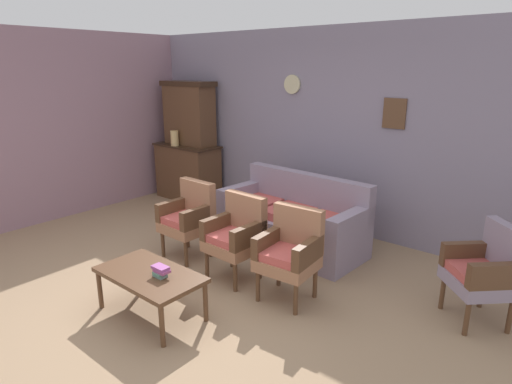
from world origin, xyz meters
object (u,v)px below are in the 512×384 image
armchair_near_cabinet (189,216)px  armchair_row_middle (290,250)px  floral_couch (293,222)px  wingback_chair_by_fireplace (485,269)px  vase_on_cabinet (175,138)px  armchair_by_doorway (236,234)px  coffee_table (150,277)px  side_cabinet (188,172)px  book_stack_on_table (161,271)px

armchair_near_cabinet → armchair_row_middle: (1.49, -0.03, 0.00)m
armchair_near_cabinet → floral_couch: bearing=52.1°
armchair_near_cabinet → wingback_chair_by_fireplace: same height
vase_on_cabinet → floral_couch: (2.66, -0.38, -0.73)m
armchair_by_doorway → vase_on_cabinet: bearing=151.8°
armchair_near_cabinet → coffee_table: (0.70, -1.09, -0.12)m
side_cabinet → book_stack_on_table: size_ratio=6.89×
wingback_chair_by_fireplace → armchair_near_cabinet: bearing=-166.4°
vase_on_cabinet → coffee_table: (2.58, -2.48, -0.68)m
vase_on_cabinet → armchair_near_cabinet: vase_on_cabinet is taller
wingback_chair_by_fireplace → book_stack_on_table: bearing=-140.4°
vase_on_cabinet → floral_couch: size_ratio=0.13×
coffee_table → vase_on_cabinet: bearing=136.2°
armchair_by_doorway → wingback_chair_by_fireplace: (2.22, 0.78, 0.00)m
floral_couch → armchair_row_middle: (0.70, -1.04, 0.17)m
side_cabinet → book_stack_on_table: bearing=-45.1°
armchair_by_doorway → wingback_chair_by_fireplace: same height
armchair_by_doorway → side_cabinet: bearing=148.1°
wingback_chair_by_fireplace → side_cabinet: bearing=170.2°
vase_on_cabinet → coffee_table: 3.64m
floral_couch → coffee_table: (-0.08, -2.10, 0.05)m
side_cabinet → armchair_near_cabinet: size_ratio=1.28×
wingback_chair_by_fireplace → floral_couch: bearing=172.9°
side_cabinet → floral_couch: 2.63m
side_cabinet → armchair_by_doorway: bearing=-31.9°
wingback_chair_by_fireplace → coffee_table: (-2.32, -1.82, -0.12)m
vase_on_cabinet → side_cabinet: bearing=61.5°
floral_couch → armchair_by_doorway: (0.02, -1.06, 0.17)m
book_stack_on_table → vase_on_cabinet: bearing=137.9°
vase_on_cabinet → armchair_by_doorway: 3.09m
armchair_near_cabinet → armchair_row_middle: 1.49m
wingback_chair_by_fireplace → coffee_table: size_ratio=0.90×
armchair_by_doorway → armchair_row_middle: (0.69, 0.01, 0.00)m
wingback_chair_by_fireplace → vase_on_cabinet: bearing=172.4°
wingback_chair_by_fireplace → coffee_table: bearing=-141.9°
floral_couch → book_stack_on_table: (0.06, -2.09, 0.15)m
vase_on_cabinet → wingback_chair_by_fireplace: bearing=-7.6°
vase_on_cabinet → armchair_near_cabinet: size_ratio=0.28×
side_cabinet → coffee_table: 3.64m
floral_couch → armchair_row_middle: 1.27m
book_stack_on_table → armchair_near_cabinet: bearing=128.2°
armchair_row_middle → book_stack_on_table: size_ratio=5.37×
coffee_table → book_stack_on_table: 0.17m
side_cabinet → vase_on_cabinet: 0.62m
armchair_by_doorway → wingback_chair_by_fireplace: bearing=19.3°
armchair_row_middle → floral_couch: bearing=124.0°
floral_couch → coffee_table: floral_couch is taller
armchair_by_doorway → coffee_table: bearing=-95.4°
vase_on_cabinet → armchair_row_middle: size_ratio=0.28×
armchair_row_middle → armchair_near_cabinet: bearing=178.7°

